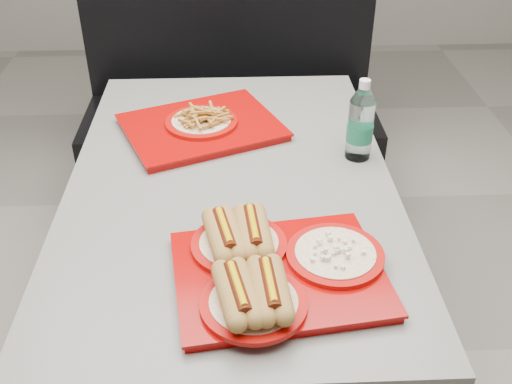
{
  "coord_description": "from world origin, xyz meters",
  "views": [
    {
      "loc": [
        0.01,
        -1.4,
        1.66
      ],
      "look_at": [
        0.06,
        -0.19,
        0.83
      ],
      "focal_mm": 42.0,
      "sensor_mm": 36.0,
      "label": 1
    }
  ],
  "objects_px": {
    "tray_near": "(271,267)",
    "water_bottle": "(360,125)",
    "booth_bench": "(231,113)",
    "diner_table": "(232,226)",
    "tray_far": "(202,124)"
  },
  "relations": [
    {
      "from": "diner_table",
      "to": "water_bottle",
      "type": "bearing_deg",
      "value": 15.65
    },
    {
      "from": "booth_bench",
      "to": "tray_near",
      "type": "height_order",
      "value": "booth_bench"
    },
    {
      "from": "tray_near",
      "to": "tray_far",
      "type": "bearing_deg",
      "value": 104.06
    },
    {
      "from": "tray_near",
      "to": "tray_far",
      "type": "xyz_separation_m",
      "value": [
        -0.17,
        0.7,
        -0.01
      ]
    },
    {
      "from": "booth_bench",
      "to": "diner_table",
      "type": "bearing_deg",
      "value": -90.0
    },
    {
      "from": "tray_far",
      "to": "diner_table",
      "type": "bearing_deg",
      "value": -72.27
    },
    {
      "from": "booth_bench",
      "to": "tray_near",
      "type": "distance_m",
      "value": 1.56
    },
    {
      "from": "booth_bench",
      "to": "water_bottle",
      "type": "distance_m",
      "value": 1.15
    },
    {
      "from": "tray_far",
      "to": "water_bottle",
      "type": "xyz_separation_m",
      "value": [
        0.46,
        -0.18,
        0.08
      ]
    },
    {
      "from": "diner_table",
      "to": "tray_far",
      "type": "relative_size",
      "value": 2.49
    },
    {
      "from": "tray_near",
      "to": "tray_far",
      "type": "height_order",
      "value": "tray_near"
    },
    {
      "from": "tray_near",
      "to": "water_bottle",
      "type": "xyz_separation_m",
      "value": [
        0.29,
        0.52,
        0.07
      ]
    },
    {
      "from": "tray_near",
      "to": "diner_table",
      "type": "bearing_deg",
      "value": 101.52
    },
    {
      "from": "tray_near",
      "to": "tray_far",
      "type": "relative_size",
      "value": 0.88
    },
    {
      "from": "tray_near",
      "to": "water_bottle",
      "type": "relative_size",
      "value": 2.06
    }
  ]
}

